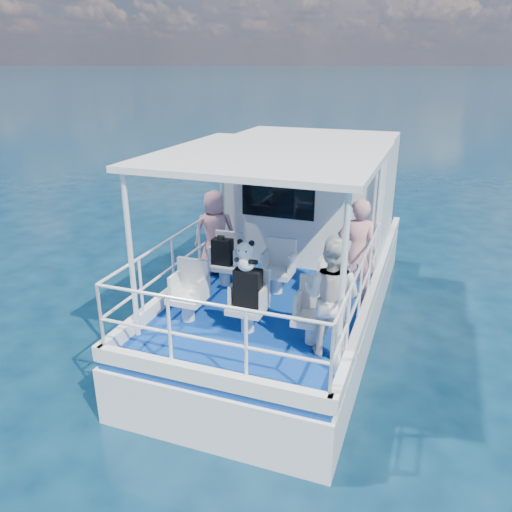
{
  "coord_description": "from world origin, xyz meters",
  "views": [
    {
      "loc": [
        2.16,
        -6.68,
        4.3
      ],
      "look_at": [
        -0.13,
        -0.4,
        1.72
      ],
      "focal_mm": 35.0,
      "sensor_mm": 36.0,
      "label": 1
    }
  ],
  "objects_px": {
    "passenger_port_fwd": "(215,233)",
    "backpack_center": "(248,288)",
    "passenger_stbd_aft": "(332,297)",
    "panda": "(246,255)"
  },
  "relations": [
    {
      "from": "passenger_stbd_aft",
      "to": "passenger_port_fwd",
      "type": "bearing_deg",
      "value": -26.78
    },
    {
      "from": "passenger_port_fwd",
      "to": "backpack_center",
      "type": "height_order",
      "value": "passenger_port_fwd"
    },
    {
      "from": "passenger_port_fwd",
      "to": "passenger_stbd_aft",
      "type": "bearing_deg",
      "value": 117.77
    },
    {
      "from": "passenger_stbd_aft",
      "to": "backpack_center",
      "type": "height_order",
      "value": "passenger_stbd_aft"
    },
    {
      "from": "backpack_center",
      "to": "panda",
      "type": "height_order",
      "value": "panda"
    },
    {
      "from": "backpack_center",
      "to": "panda",
      "type": "bearing_deg",
      "value": -116.82
    },
    {
      "from": "backpack_center",
      "to": "panda",
      "type": "distance_m",
      "value": 0.47
    },
    {
      "from": "passenger_port_fwd",
      "to": "panda",
      "type": "xyz_separation_m",
      "value": [
        1.25,
        -1.78,
        0.39
      ]
    },
    {
      "from": "passenger_port_fwd",
      "to": "backpack_center",
      "type": "distance_m",
      "value": 2.16
    },
    {
      "from": "backpack_center",
      "to": "passenger_stbd_aft",
      "type": "bearing_deg",
      "value": -7.71
    }
  ]
}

